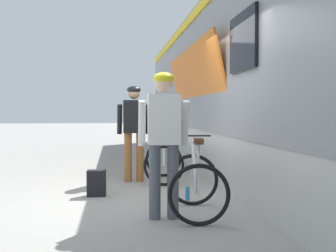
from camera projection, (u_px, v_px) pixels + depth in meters
ground_plane at (149, 203)px, 5.79m from camera, size 80.00×80.00×0.00m
train_car at (309, 72)px, 6.93m from camera, size 3.23×21.79×3.88m
cyclist_near_in_dark at (134, 124)px, 7.53m from camera, size 0.62×0.32×1.76m
cyclist_far_in_white at (164, 131)px, 4.91m from camera, size 0.62×0.32×1.76m
bicycle_near_white at (164, 160)px, 7.60m from camera, size 0.83×1.14×0.99m
bicycle_far_silver at (196, 183)px, 5.11m from camera, size 0.83×1.15×0.99m
backpack_on_platform at (96, 183)px, 6.25m from camera, size 0.29×0.20×0.40m
water_bottle_near_the_bikes at (187, 193)px, 5.97m from camera, size 0.07×0.07×0.20m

